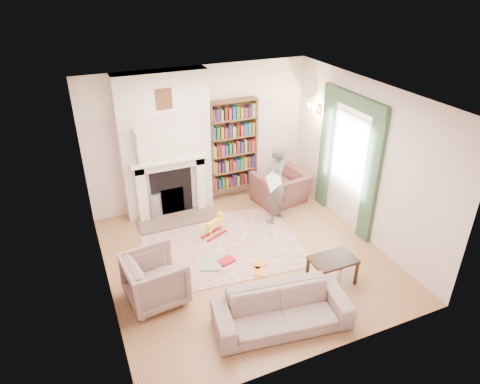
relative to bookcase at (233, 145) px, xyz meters
name	(u,v)px	position (x,y,z in m)	size (l,w,h in m)	color
floor	(246,257)	(-0.65, -2.12, -1.18)	(4.50, 4.50, 0.00)	brown
ceiling	(247,96)	(-0.65, -2.12, 1.62)	(4.50, 4.50, 0.00)	white
wall_back	(200,137)	(-0.65, 0.13, 0.22)	(4.50, 4.50, 0.00)	beige
wall_front	(327,269)	(-0.65, -4.37, 0.22)	(4.50, 4.50, 0.00)	beige
wall_left	(97,215)	(-2.90, -2.12, 0.22)	(4.50, 4.50, 0.00)	beige
wall_right	(364,161)	(1.60, -2.12, 0.22)	(4.50, 4.50, 0.00)	beige
fireplace	(166,147)	(-1.40, -0.07, 0.21)	(1.70, 0.58, 2.80)	beige
bookcase	(233,145)	(0.00, 0.00, 0.00)	(1.00, 0.24, 1.85)	brown
window	(350,151)	(1.58, -1.72, 0.27)	(0.02, 0.90, 1.30)	silver
curtain_left	(371,179)	(1.55, -2.42, 0.02)	(0.07, 0.32, 2.40)	#304C33
curtain_right	(326,150)	(1.55, -1.02, 0.02)	(0.07, 0.32, 2.40)	#304C33
pelmet	(354,101)	(1.54, -1.72, 1.20)	(0.09, 1.70, 0.24)	#304C33
wall_sconce	(310,111)	(1.38, -0.62, 0.72)	(0.20, 0.24, 0.24)	gold
rug	(222,245)	(-0.90, -1.63, -1.17)	(2.72, 2.10, 0.01)	beige
armchair_reading	(281,188)	(0.80, -0.64, -0.84)	(1.02, 0.89, 0.66)	#512B2B
armchair_left	(155,279)	(-2.28, -2.53, -0.80)	(0.81, 0.83, 0.76)	gray
sofa	(282,310)	(-0.83, -3.72, -0.90)	(1.86, 0.73, 0.54)	gray
man_reading	(276,184)	(0.35, -1.24, -0.38)	(0.58, 0.38, 1.58)	#554B44
newspaper	(274,180)	(0.20, -1.44, -0.18)	(0.43, 0.02, 0.30)	silver
coffee_table	(332,270)	(0.32, -3.23, -0.95)	(0.70, 0.45, 0.45)	black
paraffin_heater	(156,205)	(-1.73, -0.22, -0.90)	(0.24, 0.24, 0.55)	#A8AAB0
rocking_horse	(214,226)	(-0.92, -1.28, -0.96)	(0.49, 0.19, 0.43)	yellow
board_game	(211,264)	(-1.27, -2.10, -1.15)	(0.35, 0.35, 0.03)	#E5BE50
game_box_lid	(226,261)	(-1.01, -2.12, -1.14)	(0.27, 0.18, 0.04)	#B01426
comic_annuals	(259,268)	(-0.57, -2.49, -1.16)	(0.36, 0.44, 0.02)	red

